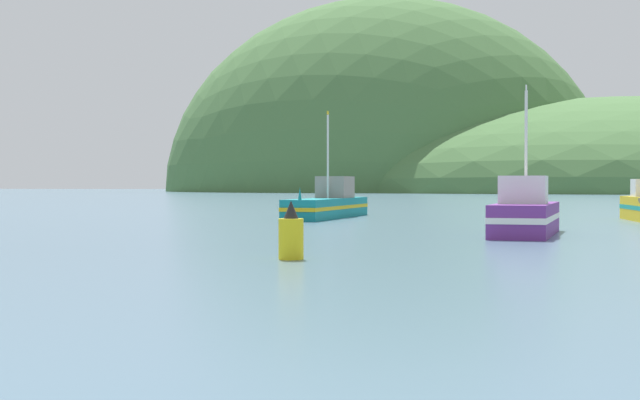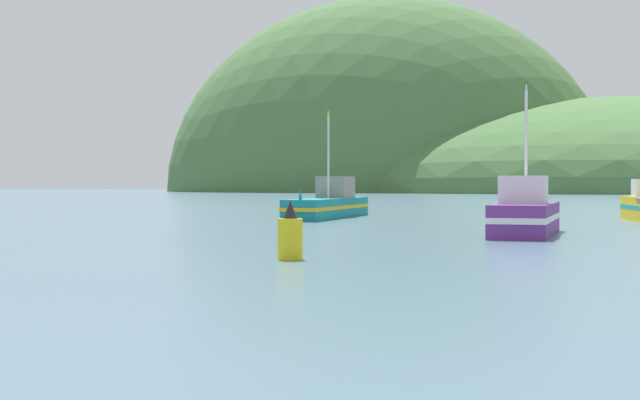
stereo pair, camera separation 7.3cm
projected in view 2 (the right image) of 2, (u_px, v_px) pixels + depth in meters
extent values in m
ellipsoid|color=#47703D|center=(385.00, 191.00, 236.10)|extent=(111.41, 89.12, 97.32)
ellipsoid|color=#47703D|center=(628.00, 191.00, 230.72)|extent=(167.35, 133.88, 45.81)
cube|color=#147F84|center=(328.00, 208.00, 55.91)|extent=(3.49, 12.12, 1.18)
cube|color=gold|center=(328.00, 207.00, 55.91)|extent=(3.52, 12.24, 0.21)
cone|color=#147F84|center=(300.00, 193.00, 50.62)|extent=(0.22, 0.22, 0.70)
cube|color=gray|center=(336.00, 187.00, 57.52)|extent=(2.13, 2.85, 1.33)
cylinder|color=silver|center=(328.00, 157.00, 55.92)|extent=(0.12, 0.12, 5.01)
cube|color=gold|center=(328.00, 113.00, 55.87)|extent=(0.07, 0.36, 0.20)
cube|color=#6B2D84|center=(526.00, 219.00, 37.60)|extent=(3.30, 8.13, 1.28)
cube|color=white|center=(526.00, 218.00, 37.60)|extent=(3.33, 8.21, 0.23)
cone|color=#6B2D84|center=(534.00, 194.00, 41.04)|extent=(0.23, 0.23, 0.70)
cube|color=silver|center=(523.00, 190.00, 36.57)|extent=(2.01, 1.78, 1.10)
cylinder|color=silver|center=(526.00, 147.00, 37.55)|extent=(0.12, 0.12, 4.55)
cube|color=white|center=(526.00, 87.00, 37.51)|extent=(0.08, 0.36, 0.20)
cylinder|color=yellow|center=(290.00, 239.00, 25.58)|extent=(0.69, 0.69, 1.12)
cone|color=black|center=(290.00, 209.00, 25.57)|extent=(0.41, 0.41, 0.50)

